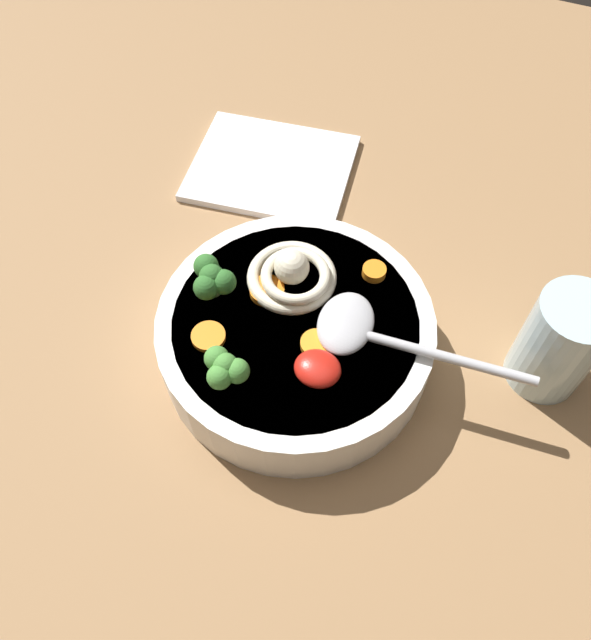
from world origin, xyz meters
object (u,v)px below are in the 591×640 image
(soup_bowl, at_px, (296,336))
(soup_spoon, at_px, (361,332))
(drinking_glass, at_px, (559,343))
(folded_napkin, at_px, (272,168))
(noodle_pile, at_px, (293,275))

(soup_bowl, distance_m, soup_spoon, 0.06)
(soup_spoon, relative_size, drinking_glass, 1.79)
(soup_bowl, height_order, drinking_glass, drinking_glass)
(soup_bowl, distance_m, drinking_glass, 0.21)
(drinking_glass, bearing_deg, soup_bowl, -162.86)
(soup_bowl, relative_size, folded_napkin, 1.38)
(noodle_pile, bearing_deg, soup_bowl, -64.02)
(noodle_pile, distance_m, drinking_glass, 0.22)
(soup_bowl, bearing_deg, drinking_glass, 17.14)
(soup_bowl, height_order, noodle_pile, noodle_pile)
(noodle_pile, bearing_deg, folded_napkin, 119.77)
(soup_bowl, relative_size, drinking_glass, 2.33)
(soup_spoon, height_order, folded_napkin, soup_spoon)
(soup_spoon, relative_size, folded_napkin, 1.06)
(folded_napkin, bearing_deg, soup_bowl, -60.87)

